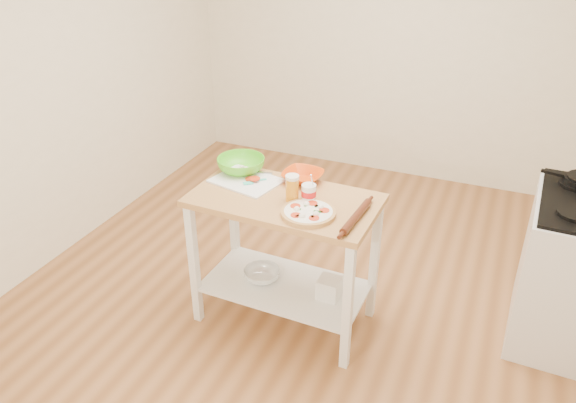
% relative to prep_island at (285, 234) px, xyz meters
% --- Properties ---
extents(room_shell, '(4.04, 4.54, 2.74)m').
position_rel_prep_island_xyz_m(room_shell, '(0.09, 0.24, 0.70)').
color(room_shell, '#9E663A').
rests_on(room_shell, ground).
extents(prep_island, '(1.12, 0.64, 0.90)m').
position_rel_prep_island_xyz_m(prep_island, '(0.00, 0.00, 0.00)').
color(prep_island, '#B8864B').
rests_on(prep_island, ground).
extents(pizza, '(0.31, 0.31, 0.05)m').
position_rel_prep_island_xyz_m(pizza, '(0.20, -0.14, 0.27)').
color(pizza, tan).
rests_on(pizza, prep_island).
extents(cutting_board, '(0.46, 0.38, 0.04)m').
position_rel_prep_island_xyz_m(cutting_board, '(-0.30, 0.11, 0.26)').
color(cutting_board, white).
rests_on(cutting_board, prep_island).
extents(spatula, '(0.12, 0.13, 0.01)m').
position_rel_prep_island_xyz_m(spatula, '(-0.25, 0.09, 0.27)').
color(spatula, '#3CD7BC').
rests_on(spatula, cutting_board).
extents(knife, '(0.27, 0.08, 0.01)m').
position_rel_prep_island_xyz_m(knife, '(-0.35, 0.20, 0.27)').
color(knife, silver).
rests_on(knife, cutting_board).
extents(orange_bowl, '(0.26, 0.26, 0.06)m').
position_rel_prep_island_xyz_m(orange_bowl, '(0.02, 0.25, 0.28)').
color(orange_bowl, '#D5420A').
rests_on(orange_bowl, prep_island).
extents(green_bowl, '(0.38, 0.38, 0.10)m').
position_rel_prep_island_xyz_m(green_bowl, '(-0.40, 0.22, 0.30)').
color(green_bowl, '#50C520').
rests_on(green_bowl, prep_island).
extents(beer_pint, '(0.08, 0.08, 0.16)m').
position_rel_prep_island_xyz_m(beer_pint, '(0.05, -0.01, 0.34)').
color(beer_pint, orange).
rests_on(beer_pint, prep_island).
extents(yogurt_tub, '(0.09, 0.09, 0.19)m').
position_rel_prep_island_xyz_m(yogurt_tub, '(0.15, 0.02, 0.31)').
color(yogurt_tub, white).
rests_on(yogurt_tub, prep_island).
extents(rolling_pin, '(0.07, 0.38, 0.04)m').
position_rel_prep_island_xyz_m(rolling_pin, '(0.47, -0.09, 0.28)').
color(rolling_pin, '#522412').
rests_on(rolling_pin, prep_island).
extents(shelf_glass_bowl, '(0.26, 0.26, 0.07)m').
position_rel_prep_island_xyz_m(shelf_glass_bowl, '(-0.16, -0.00, -0.35)').
color(shelf_glass_bowl, silver).
rests_on(shelf_glass_bowl, prep_island).
extents(shelf_bin, '(0.14, 0.14, 0.13)m').
position_rel_prep_island_xyz_m(shelf_bin, '(0.30, -0.00, -0.32)').
color(shelf_bin, white).
rests_on(shelf_bin, prep_island).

